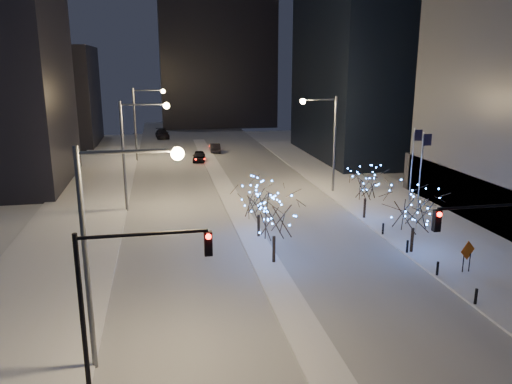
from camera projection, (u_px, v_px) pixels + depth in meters
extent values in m
plane|color=silver|center=(323.00, 368.00, 22.24)|extent=(160.00, 160.00, 0.00)
cube|color=#ACB1BB|center=(223.00, 186.00, 55.52)|extent=(20.00, 130.00, 0.02)
cube|color=silver|center=(230.00, 197.00, 50.75)|extent=(2.00, 80.00, 0.15)
cube|color=silver|center=(414.00, 217.00, 43.99)|extent=(10.00, 90.00, 0.15)
cube|color=silver|center=(69.00, 238.00, 38.67)|extent=(8.00, 90.00, 0.15)
cube|color=black|center=(39.00, 96.00, 82.04)|extent=(18.00, 16.00, 16.00)
cube|color=black|center=(216.00, 26.00, 105.60)|extent=(24.00, 14.00, 42.00)
cylinder|color=#595E66|center=(86.00, 263.00, 21.06)|extent=(0.24, 0.24, 10.00)
cylinder|color=#595E66|center=(128.00, 152.00, 20.26)|extent=(4.00, 0.16, 0.16)
sphere|color=#F9C07C|center=(177.00, 154.00, 20.66)|extent=(0.56, 0.56, 0.56)
cylinder|color=#595E66|center=(124.00, 158.00, 44.83)|extent=(0.24, 0.24, 10.00)
cylinder|color=#595E66|center=(143.00, 104.00, 44.03)|extent=(4.00, 0.16, 0.16)
sphere|color=#F9C07C|center=(166.00, 106.00, 44.44)|extent=(0.56, 0.56, 0.56)
cylinder|color=#595E66|center=(135.00, 125.00, 68.61)|extent=(0.24, 0.24, 10.00)
cylinder|color=#595E66|center=(148.00, 90.00, 67.81)|extent=(4.00, 0.16, 0.16)
sphere|color=#F9C07C|center=(163.00, 91.00, 68.21)|extent=(0.56, 0.56, 0.56)
cylinder|color=#595E66|center=(334.00, 145.00, 51.54)|extent=(0.24, 0.24, 10.00)
cylinder|color=#595E66|center=(320.00, 100.00, 50.05)|extent=(3.50, 0.16, 0.16)
sphere|color=#F9C07C|center=(303.00, 101.00, 49.77)|extent=(0.56, 0.56, 0.56)
cylinder|color=black|center=(82.00, 318.00, 19.53)|extent=(0.20, 0.20, 7.00)
cylinder|color=black|center=(143.00, 234.00, 19.17)|extent=(5.00, 0.14, 0.14)
cube|color=black|center=(208.00, 244.00, 19.76)|extent=(0.32, 0.28, 1.00)
sphere|color=#FF0C05|center=(208.00, 237.00, 19.51)|extent=(0.22, 0.22, 0.22)
cylinder|color=black|center=(487.00, 206.00, 22.97)|extent=(5.00, 0.14, 0.14)
cube|color=black|center=(437.00, 221.00, 22.64)|extent=(0.32, 0.28, 1.00)
sphere|color=#FF0C05|center=(440.00, 214.00, 22.38)|extent=(0.22, 0.22, 0.22)
cylinder|color=silver|center=(419.00, 183.00, 38.81)|extent=(0.10, 0.10, 8.00)
cube|color=black|center=(427.00, 140.00, 38.03)|extent=(0.70, 0.03, 0.90)
cylinder|color=silver|center=(411.00, 176.00, 41.30)|extent=(0.10, 0.10, 8.00)
cube|color=black|center=(418.00, 135.00, 40.51)|extent=(0.70, 0.03, 0.90)
cylinder|color=black|center=(476.00, 296.00, 27.76)|extent=(0.16, 0.16, 0.90)
cylinder|color=black|center=(437.00, 268.00, 31.57)|extent=(0.16, 0.16, 0.90)
cylinder|color=black|center=(407.00, 246.00, 35.37)|extent=(0.16, 0.16, 0.90)
cylinder|color=black|center=(383.00, 229.00, 39.18)|extent=(0.16, 0.16, 0.90)
imported|color=black|center=(199.00, 156.00, 69.27)|extent=(2.20, 4.40, 1.44)
imported|color=black|center=(215.00, 148.00, 76.39)|extent=(1.67, 4.32, 1.40)
imported|color=black|center=(162.00, 134.00, 90.97)|extent=(2.64, 5.67, 1.60)
cylinder|color=black|center=(274.00, 249.00, 33.58)|extent=(0.22, 0.22, 1.83)
cylinder|color=black|center=(259.00, 226.00, 38.63)|extent=(0.22, 0.22, 1.73)
cylinder|color=black|center=(412.00, 240.00, 35.44)|extent=(0.22, 0.22, 1.76)
cylinder|color=black|center=(365.00, 208.00, 43.34)|extent=(0.22, 0.22, 1.71)
cylinder|color=black|center=(463.00, 263.00, 31.98)|extent=(0.07, 0.07, 1.24)
cylinder|color=black|center=(470.00, 262.00, 32.07)|extent=(0.07, 0.07, 1.24)
cube|color=orange|center=(468.00, 250.00, 31.81)|extent=(1.23, 0.45, 1.28)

